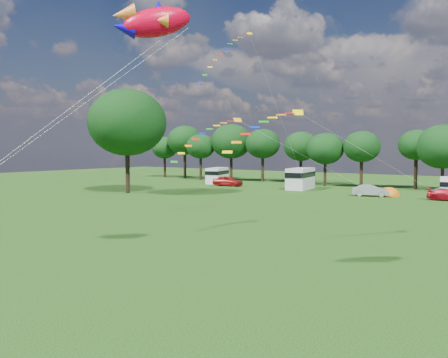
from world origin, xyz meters
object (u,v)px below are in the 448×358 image
Objects in this scene: car_c at (448,195)px; tent_greyblue at (443,198)px; fish_kite at (151,22)px; campervan_a at (217,175)px; big_tree at (127,122)px; campervan_b at (300,178)px; car_b at (371,190)px; tent_orange at (389,196)px; car_a at (228,181)px.

tent_greyblue is (-1.05, 2.15, -0.62)m from car_c.
car_c is 1.28× the size of fish_kite.
campervan_a is 58.60m from fish_kite.
big_tree is 24.90m from campervan_b.
campervan_b is 1.91× the size of fish_kite.
campervan_a is 35.32m from tent_greyblue.
big_tree is 3.97× the size of fish_kite.
car_b is 12.28m from campervan_b.
tent_greyblue is (35.11, -3.58, -1.35)m from campervan_a.
big_tree is at bearing -150.67° from tent_orange.
car_b is at bearing 93.06° from car_c.
tent_greyblue is at bearing 27.30° from car_c.
campervan_a is (-36.16, 5.73, 0.73)m from car_c.
big_tree is at bearing -154.11° from tent_greyblue.
car_b is 0.94× the size of car_c.
fish_kite is (-2.76, -44.21, 11.54)m from tent_greyblue.
tent_orange is at bearing 48.84° from fish_kite.
tent_orange is at bearing -115.12° from campervan_a.
fish_kite is (16.32, -45.89, 9.97)m from campervan_b.
car_b is at bearing 28.03° from big_tree.
fish_kite is at bearing 168.18° from car_b.
big_tree reaches higher than car_c.
campervan_b is (-11.54, 4.09, 0.88)m from car_b.
car_b is at bearing -162.31° from tent_greyblue.
campervan_a is (-0.88, 20.20, -7.65)m from big_tree.
car_a is at bearing 87.31° from car_c.
tent_greyblue is at bearing -97.87° from car_a.
fish_kite is at bearing 176.17° from car_c.
big_tree is at bearing 159.62° from car_a.
car_c is 1.43× the size of tent_orange.
car_a is 1.10× the size of car_c.
campervan_b reaches higher than car_a.
car_c reaches higher than tent_greyblue.
tent_orange is at bearing -110.62° from campervan_b.
campervan_b is 13.46m from tent_orange.
tent_greyblue is at bearing -112.55° from campervan_a.
fish_kite is (-3.81, -42.06, 10.92)m from car_c.
car_a is 1.17× the size of car_b.
big_tree is at bearing 99.70° from car_b.
car_c is at bearing 22.30° from big_tree.
car_c is 43.62m from fish_kite.
tent_greyblue is 1.09× the size of fish_kite.
big_tree reaches higher than tent_orange.
campervan_b is at bearing 52.15° from car_b.
fish_kite is at bearing -85.83° from tent_orange.
fish_kite reaches higher than car_b.
tent_orange is at bearing -61.92° from car_b.
tent_orange is (28.30, 15.90, -9.00)m from big_tree.
campervan_b is (15.15, 18.30, -7.43)m from big_tree.
car_b is at bearing -119.76° from campervan_b.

